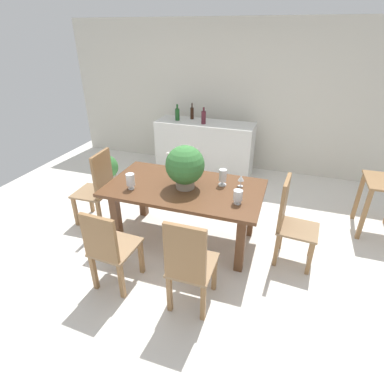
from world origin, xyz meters
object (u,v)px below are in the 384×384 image
at_px(crystal_vase_right, 238,196).
at_px(kitchen_counter, 205,149).
at_px(chair_near_right, 189,264).
at_px(chair_head_end, 98,186).
at_px(chair_foot_end, 290,219).
at_px(wine_glass, 241,179).
at_px(wine_bottle_green, 177,114).
at_px(wine_bottle_amber, 192,113).
at_px(crystal_vase_center_near, 130,180).
at_px(flower_centerpiece, 185,166).
at_px(wine_bottle_tall, 204,117).
at_px(potted_plant_floor, 108,169).
at_px(chair_near_left, 109,247).
at_px(crystal_vase_left, 223,176).
at_px(dining_table, 185,195).
at_px(side_table, 383,195).

relative_size(crystal_vase_right, kitchen_counter, 0.09).
height_order(chair_near_right, chair_head_end, chair_head_end).
bearing_deg(kitchen_counter, chair_foot_end, -51.65).
bearing_deg(chair_near_right, wine_glass, -99.64).
xyz_separation_m(wine_bottle_green, wine_bottle_amber, (0.22, 0.17, -0.00)).
bearing_deg(crystal_vase_center_near, flower_centerpiece, 21.77).
relative_size(chair_near_right, wine_bottle_tall, 3.70).
bearing_deg(potted_plant_floor, chair_head_end, -61.50).
distance_m(chair_near_right, flower_centerpiece, 1.19).
bearing_deg(crystal_vase_right, potted_plant_floor, 152.30).
height_order(flower_centerpiece, potted_plant_floor, flower_centerpiece).
relative_size(chair_near_left, wine_bottle_green, 3.35).
height_order(wine_bottle_green, potted_plant_floor, wine_bottle_green).
bearing_deg(crystal_vase_left, dining_table, -156.69).
bearing_deg(crystal_vase_center_near, wine_bottle_tall, 84.07).
bearing_deg(wine_bottle_amber, wine_bottle_tall, -39.61).
bearing_deg(chair_near_left, chair_foot_end, -145.07).
height_order(crystal_vase_left, wine_bottle_green, wine_bottle_green).
bearing_deg(dining_table, side_table, 22.49).
bearing_deg(kitchen_counter, side_table, -21.27).
height_order(chair_near_right, flower_centerpiece, flower_centerpiece).
xyz_separation_m(chair_near_left, wine_bottle_green, (-0.43, 3.01, 0.57)).
relative_size(crystal_vase_center_near, wine_bottle_amber, 0.67).
bearing_deg(chair_foot_end, potted_plant_floor, 74.88).
bearing_deg(crystal_vase_center_near, side_table, 22.82).
bearing_deg(crystal_vase_right, dining_table, 164.03).
distance_m(chair_near_left, wine_glass, 1.66).
bearing_deg(wine_bottle_tall, potted_plant_floor, -152.28).
height_order(chair_near_left, crystal_vase_left, crystal_vase_left).
bearing_deg(wine_glass, chair_head_end, -173.46).
relative_size(chair_head_end, wine_bottle_tall, 3.74).
xyz_separation_m(crystal_vase_center_near, wine_glass, (1.20, 0.47, -0.01)).
bearing_deg(potted_plant_floor, kitchen_counter, 30.54).
height_order(wine_glass, wine_bottle_green, wine_bottle_green).
distance_m(kitchen_counter, potted_plant_floor, 1.75).
height_order(crystal_vase_left, wine_bottle_tall, wine_bottle_tall).
xyz_separation_m(chair_head_end, crystal_vase_right, (1.90, -0.20, 0.29)).
distance_m(chair_head_end, kitchen_counter, 2.20).
distance_m(wine_glass, kitchen_counter, 2.07).
bearing_deg(chair_near_right, crystal_vase_right, -106.89).
bearing_deg(chair_foot_end, crystal_vase_right, 114.37).
distance_m(chair_head_end, crystal_vase_center_near, 0.77).
bearing_deg(chair_near_left, potted_plant_floor, -53.59).
relative_size(flower_centerpiece, wine_glass, 3.61).
relative_size(chair_head_end, crystal_vase_left, 5.16).
relative_size(chair_head_end, crystal_vase_center_near, 5.47).
xyz_separation_m(chair_head_end, crystal_vase_left, (1.65, 0.18, 0.31)).
distance_m(crystal_vase_center_near, wine_bottle_amber, 2.42).
xyz_separation_m(dining_table, crystal_vase_left, (0.42, 0.18, 0.23)).
xyz_separation_m(crystal_vase_left, crystal_vase_right, (0.26, -0.37, -0.02)).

